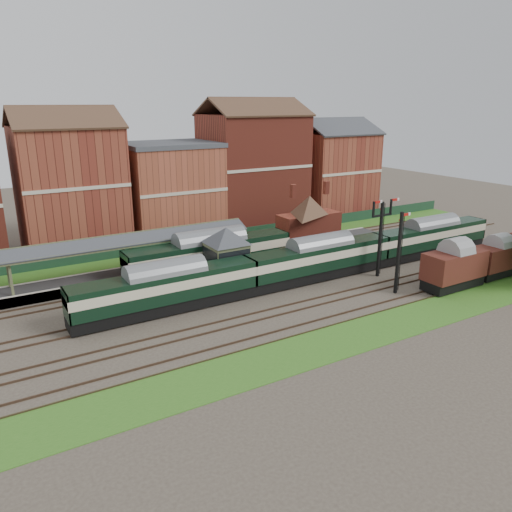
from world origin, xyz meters
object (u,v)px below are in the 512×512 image
semaphore_bracket (381,234)px  dmu_train (320,258)px  signal_box (227,255)px  platform_railcar (210,254)px  goods_van_a (454,267)px

semaphore_bracket → dmu_train: size_ratio=0.16×
signal_box → dmu_train: (9.18, -3.25, -0.91)m
dmu_train → platform_railcar: bearing=145.4°
platform_railcar → semaphore_bracket: bearing=-30.5°
signal_box → semaphore_bracket: semaphore_bracket is taller
signal_box → semaphore_bracket: 16.16m
platform_railcar → signal_box: bearing=-85.6°
goods_van_a → signal_box: bearing=146.8°
signal_box → dmu_train: size_ratio=0.12×
goods_van_a → platform_railcar: bearing=140.8°
dmu_train → goods_van_a: 13.12m
signal_box → platform_railcar: bearing=94.4°
signal_box → goods_van_a: (18.73, -12.25, -0.93)m
platform_railcar → dmu_train: bearing=-34.6°
signal_box → platform_railcar: (-0.25, 3.25, -0.74)m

